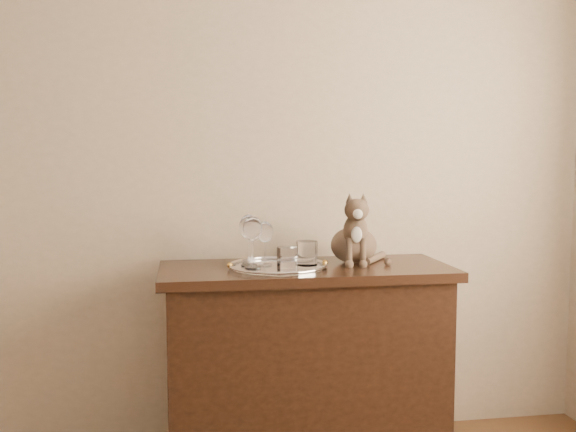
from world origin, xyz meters
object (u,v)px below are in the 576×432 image
sideboard (305,366)px  tumbler_c (307,253)px  tray (278,267)px  wine_glass_c (252,242)px  wine_glass_d (265,243)px  wine_glass_a (249,240)px  cat (354,227)px  tumbler_b (287,258)px

sideboard → tumbler_c: size_ratio=12.07×
tray → wine_glass_c: bearing=-168.0°
wine_glass_d → tumbler_c: bearing=-8.4°
wine_glass_a → tray: bearing=-14.7°
wine_glass_c → wine_glass_d: bearing=45.9°
tray → tumbler_c: size_ratio=4.02×
tumbler_c → cat: cat is taller
sideboard → wine_glass_d: bearing=177.4°
tumbler_b → wine_glass_d: bearing=120.6°
tumbler_b → tumbler_c: (0.10, 0.10, 0.00)m
tumbler_b → tumbler_c: 0.14m
tray → tumbler_b: (0.02, -0.08, 0.05)m
sideboard → cat: (0.22, 0.06, 0.58)m
wine_glass_a → wine_glass_d: wine_glass_a is taller
wine_glass_d → tumbler_b: 0.15m
wine_glass_c → wine_glass_d: 0.09m
sideboard → tray: 0.45m
wine_glass_d → tray: bearing=-38.5°
tumbler_b → cat: bearing=28.7°
wine_glass_c → tumbler_c: size_ratio=2.11×
wine_glass_c → cat: (0.45, 0.11, 0.04)m
sideboard → wine_glass_d: size_ratio=6.63×
tumbler_c → cat: size_ratio=0.33×
tumbler_b → wine_glass_c: bearing=155.0°
tray → tumbler_c: bearing=6.1°
sideboard → wine_glass_d: wine_glass_d is taller
wine_glass_c → tumbler_b: bearing=-25.0°
wine_glass_a → tumbler_c: (0.24, -0.02, -0.06)m
tray → sideboard: bearing=14.0°
wine_glass_a → sideboard: bearing=-0.1°
wine_glass_a → wine_glass_d: 0.07m
sideboard → wine_glass_c: wine_glass_c is taller
wine_glass_a → cat: 0.46m
sideboard → tumbler_c: tumbler_c is taller
wine_glass_a → wine_glass_d: size_ratio=1.16×
tray → wine_glass_d: bearing=141.5°
sideboard → wine_glass_a: bearing=179.9°
tray → wine_glass_d: (-0.05, 0.04, 0.09)m
sideboard → tumbler_b: (-0.10, -0.11, 0.48)m
sideboard → wine_glass_a: wine_glass_a is taller
tumbler_c → wine_glass_c: bearing=-171.1°
wine_glass_c → tumbler_c: bearing=8.9°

